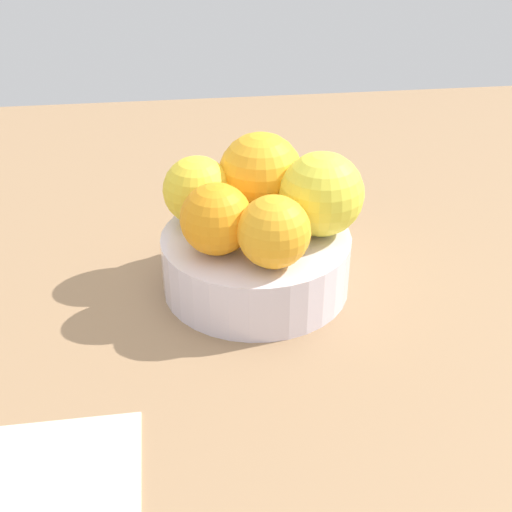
# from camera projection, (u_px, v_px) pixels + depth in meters

# --- Properties ---
(ground_plane) EXTENTS (1.10, 1.10, 0.02)m
(ground_plane) POSITION_uv_depth(u_px,v_px,m) (256.00, 294.00, 0.63)
(ground_plane) COLOR #997551
(fruit_bowl) EXTENTS (0.17, 0.17, 0.05)m
(fruit_bowl) POSITION_uv_depth(u_px,v_px,m) (256.00, 262.00, 0.61)
(fruit_bowl) COLOR silver
(fruit_bowl) RESTS_ON ground_plane
(orange_in_bowl_0) EXTENTS (0.06, 0.06, 0.06)m
(orange_in_bowl_0) POSITION_uv_depth(u_px,v_px,m) (274.00, 232.00, 0.54)
(orange_in_bowl_0) COLOR #F9A823
(orange_in_bowl_0) RESTS_ON fruit_bowl
(orange_in_bowl_1) EXTENTS (0.08, 0.08, 0.08)m
(orange_in_bowl_1) POSITION_uv_depth(u_px,v_px,m) (261.00, 175.00, 0.61)
(orange_in_bowl_1) COLOR #F9A823
(orange_in_bowl_1) RESTS_ON fruit_bowl
(orange_in_bowl_2) EXTENTS (0.06, 0.06, 0.06)m
(orange_in_bowl_2) POSITION_uv_depth(u_px,v_px,m) (216.00, 219.00, 0.56)
(orange_in_bowl_2) COLOR orange
(orange_in_bowl_2) RESTS_ON fruit_bowl
(orange_in_bowl_3) EXTENTS (0.07, 0.07, 0.07)m
(orange_in_bowl_3) POSITION_uv_depth(u_px,v_px,m) (322.00, 195.00, 0.58)
(orange_in_bowl_3) COLOR yellow
(orange_in_bowl_3) RESTS_ON fruit_bowl
(orange_in_bowl_4) EXTENTS (0.06, 0.06, 0.06)m
(orange_in_bowl_4) POSITION_uv_depth(u_px,v_px,m) (197.00, 190.00, 0.60)
(orange_in_bowl_4) COLOR yellow
(orange_in_bowl_4) RESTS_ON fruit_bowl
(folded_napkin) EXTENTS (0.15, 0.15, 0.00)m
(folded_napkin) POSITION_uv_depth(u_px,v_px,m) (18.00, 511.00, 0.41)
(folded_napkin) COLOR beige
(folded_napkin) RESTS_ON ground_plane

